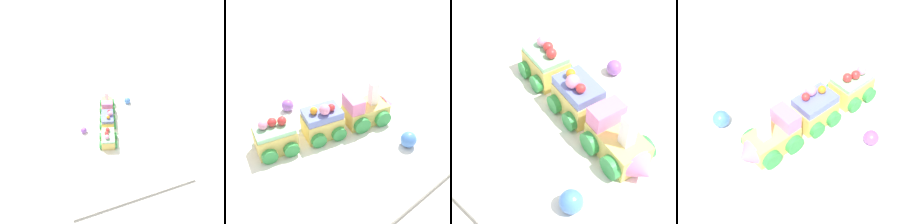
% 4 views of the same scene
% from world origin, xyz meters
% --- Properties ---
extents(ground_plane, '(10.00, 10.00, 0.00)m').
position_xyz_m(ground_plane, '(0.00, 0.00, 0.00)').
color(ground_plane, beige).
extents(display_board, '(0.69, 0.43, 0.01)m').
position_xyz_m(display_board, '(0.00, 0.00, 0.01)').
color(display_board, white).
rests_on(display_board, ground_plane).
extents(cake_train_locomotive, '(0.12, 0.09, 0.09)m').
position_xyz_m(cake_train_locomotive, '(0.09, -0.01, 0.04)').
color(cake_train_locomotive, '#EACC66').
rests_on(cake_train_locomotive, display_board).
extents(cake_car_blueberry, '(0.09, 0.09, 0.08)m').
position_xyz_m(cake_car_blueberry, '(-0.01, 0.01, 0.04)').
color(cake_car_blueberry, '#EACC66').
rests_on(cake_car_blueberry, display_board).
extents(cake_car_mint, '(0.09, 0.09, 0.07)m').
position_xyz_m(cake_car_mint, '(-0.11, 0.04, 0.04)').
color(cake_car_mint, '#EACC66').
rests_on(cake_car_mint, display_board).
extents(gumball_blue, '(0.03, 0.03, 0.03)m').
position_xyz_m(gumball_blue, '(0.09, -0.12, 0.03)').
color(gumball_blue, '#4C84E0').
rests_on(gumball_blue, display_board).
extents(gumball_purple, '(0.03, 0.03, 0.03)m').
position_xyz_m(gumball_purple, '(-0.03, 0.12, 0.03)').
color(gumball_purple, '#9956C6').
rests_on(gumball_purple, display_board).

